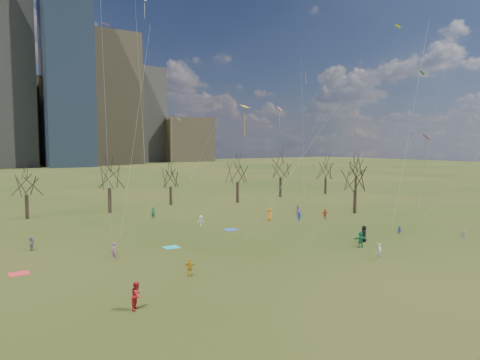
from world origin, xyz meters
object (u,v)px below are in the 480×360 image
blanket_teal (171,247)px  person_4 (190,267)px  blanket_crimson (19,274)px  person_1 (380,251)px  blanket_navy (231,230)px  person_2 (137,295)px

blanket_teal → person_4: size_ratio=1.03×
blanket_crimson → person_1: person_1 is taller
person_1 → person_4: person_1 is taller
blanket_crimson → person_1: (29.73, -13.89, 0.78)m
blanket_crimson → person_4: size_ratio=1.03×
person_1 → blanket_navy: bearing=73.0°
blanket_navy → person_1: person_1 is taller
person_1 → blanket_crimson: bearing=125.5°
person_4 → person_1: bearing=-170.1°
blanket_navy → person_4: size_ratio=1.03×
blanket_teal → person_4: bearing=-105.5°
blanket_crimson → person_4: 14.85m
blanket_crimson → person_2: person_2 is taller
person_2 → person_4: bearing=-13.2°
blanket_teal → person_4: person_4 is taller
blanket_navy → person_2: person_2 is taller
blanket_crimson → person_4: person_4 is taller
person_4 → blanket_teal: bearing=-79.2°
blanket_navy → person_1: (4.46, -20.14, 0.78)m
blanket_teal → person_1: 21.47m
person_1 → blanket_teal: bearing=104.4°
blanket_teal → blanket_crimson: size_ratio=1.00×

